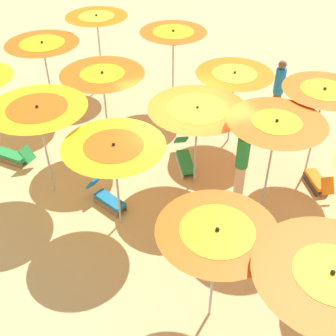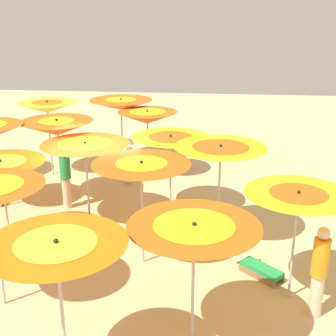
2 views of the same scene
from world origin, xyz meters
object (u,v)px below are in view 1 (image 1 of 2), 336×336
Objects in this scene: beachgoer_0 at (242,162)px; beach_umbrella_4 at (97,21)px; beach_umbrella_13 at (38,114)px; lounger_0 at (14,156)px; beach_ball at (219,268)px; beach_umbrella_7 at (197,114)px; beach_umbrella_12 at (114,153)px; beach_umbrella_11 at (217,239)px; lounger_1 at (107,198)px; beach_umbrella_2 at (234,79)px; beach_umbrella_1 at (323,97)px; beach_umbrella_9 at (43,48)px; lounger_2 at (318,182)px; beach_umbrella_6 at (275,130)px; beach_umbrella_10 at (330,282)px; lounger_3 at (185,158)px; beachgoer_1 at (278,89)px; beach_umbrella_3 at (173,38)px; beach_umbrella_8 at (103,80)px.

beach_umbrella_4 is at bearing 107.41° from beachgoer_0.
beach_umbrella_13 reaches higher than lounger_0.
beach_ball is (-3.76, 5.07, -0.04)m from lounger_0.
beach_ball is at bearing 129.22° from beach_umbrella_13.
beach_umbrella_12 is at bearing 22.40° from beach_umbrella_7.
lounger_1 is at bearing -71.09° from beach_umbrella_11.
beach_umbrella_4 reaches higher than beach_umbrella_2.
beach_umbrella_1 reaches higher than beach_umbrella_9.
beach_umbrella_11 is at bearing 110.33° from beach_umbrella_12.
lounger_2 is at bearing 88.00° from beach_umbrella_1.
lounger_2 is at bearing -171.71° from beach_umbrella_6.
beach_umbrella_12 is at bearing 168.55° from lounger_0.
beach_umbrella_10 is at bearing 121.56° from beach_umbrella_13.
beach_umbrella_4 is 5.52m from lounger_3.
beach_ball is at bearing 34.29° from beach_umbrella_1.
lounger_1 is (2.24, 0.17, -1.78)m from beach_umbrella_7.
beach_ball is (-2.47, 7.41, -1.92)m from beach_umbrella_9.
beach_umbrella_1 reaches higher than lounger_3.
beach_umbrella_12 is (0.88, 6.57, -0.33)m from beach_umbrella_4.
beach_umbrella_7 is at bearing -164.35° from lounger_0.
beach_umbrella_4 reaches higher than lounger_0.
beach_umbrella_9 is 0.97× the size of beach_umbrella_10.
beach_umbrella_6 is 2.57m from lounger_2.
beachgoer_1 is (-7.67, 0.09, 0.80)m from lounger_0.
beach_umbrella_3 is 3.71m from lounger_3.
lounger_3 is (0.08, -5.72, -1.93)m from beach_umbrella_10.
beach_umbrella_11 is at bearing 77.04° from beach_umbrella_3.
lounger_0 is at bearing -21.35° from beach_umbrella_1.
beach_umbrella_3 is (0.91, -2.32, 0.32)m from beach_umbrella_2.
beach_umbrella_12 is (4.93, 0.32, -0.27)m from beach_umbrella_1.
beachgoer_0 is 2.61m from beach_ball.
beachgoer_1 is (-4.45, -5.81, -1.01)m from beach_umbrella_11.
beach_umbrella_3 is 5.73m from lounger_2.
beach_umbrella_1 is 1.05× the size of beach_umbrella_10.
beach_umbrella_2 is 0.93× the size of beach_umbrella_9.
beach_umbrella_1 is at bearing 6.57° from beachgoer_0.
lounger_2 is (-7.10, 3.37, 0.01)m from lounger_0.
beach_ball is (0.61, -2.14, -1.98)m from beach_umbrella_10.
beachgoer_1 is at bearing -122.04° from beach_umbrella_6.
beach_umbrella_9 is (1.23, -2.61, -0.07)m from beach_umbrella_8.
beach_umbrella_9 reaches higher than beachgoer_1.
lounger_2 is 0.78× the size of lounger_3.
beach_umbrella_12 is 1.60× the size of lounger_3.
beach_umbrella_11 reaches higher than beachgoer_0.
beach_umbrella_3 is 7.03m from beach_ball.
beach_umbrella_7 is 1.92m from lounger_3.
beach_umbrella_9 is (1.78, 1.14, -0.22)m from beach_umbrella_4.
lounger_2 is at bearing 145.92° from beach_umbrella_8.
beach_umbrella_4 is at bearing -71.25° from beach_umbrella_6.
beach_umbrella_1 is 4.94m from beach_umbrella_12.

